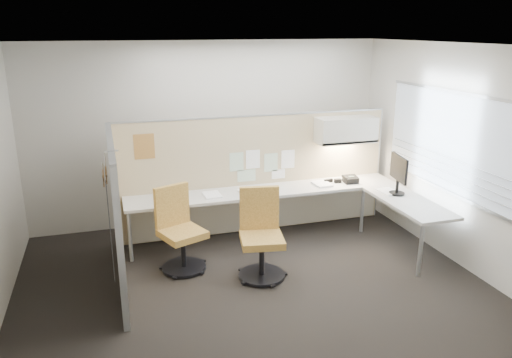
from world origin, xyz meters
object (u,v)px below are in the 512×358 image
object	(u,v)px
chair_left	(179,232)
monitor	(398,172)
chair_right	(261,237)
phone	(350,179)
desk	(290,199)

from	to	relation	value
chair_left	monitor	size ratio (longest dim) A/B	1.92
chair_right	phone	world-z (taller)	chair_right
chair_left	chair_right	bearing A→B (deg)	-49.47
phone	chair_right	bearing A→B (deg)	-145.61
monitor	phone	distance (m)	0.82
desk	monitor	bearing A→B (deg)	-23.20
desk	phone	xyz separation A→B (m)	(1.00, 0.10, 0.18)
phone	monitor	bearing A→B (deg)	-58.22
desk	chair_left	size ratio (longest dim) A/B	3.77
chair_left	chair_right	distance (m)	1.05
chair_left	phone	distance (m)	2.76
desk	phone	size ratio (longest dim) A/B	18.35
desk	chair_left	bearing A→B (deg)	-164.28
monitor	phone	world-z (taller)	monitor
desk	chair_right	distance (m)	1.22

